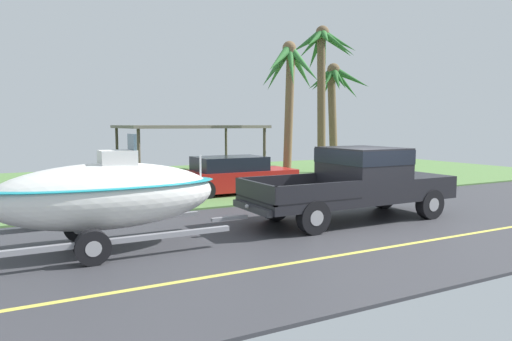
# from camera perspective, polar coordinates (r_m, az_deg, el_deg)

# --- Properties ---
(ground) EXTENTS (36.00, 22.00, 0.11)m
(ground) POSITION_cam_1_polar(r_m,az_deg,el_deg) (19.06, -3.36, -2.00)
(ground) COLOR #38383D
(pickup_truck_towing) EXTENTS (6.03, 2.07, 1.93)m
(pickup_truck_towing) POSITION_cam_1_polar(r_m,az_deg,el_deg) (12.76, 12.85, -1.08)
(pickup_truck_towing) COLOR black
(pickup_truck_towing) RESTS_ON ground
(boat_on_trailer) EXTENTS (5.70, 2.17, 2.35)m
(boat_on_trailer) POSITION_cam_1_polar(r_m,az_deg,el_deg) (9.83, -17.96, -2.92)
(boat_on_trailer) COLOR gray
(boat_on_trailer) RESTS_ON ground
(parked_sedan_near) EXTENTS (4.39, 1.92, 1.38)m
(parked_sedan_near) POSITION_cam_1_polar(r_m,az_deg,el_deg) (16.92, -2.78, -0.65)
(parked_sedan_near) COLOR #B21E19
(parked_sedan_near) RESTS_ON ground
(carport_awning) EXTENTS (6.58, 5.02, 2.50)m
(carport_awning) POSITION_cam_1_polar(r_m,az_deg,el_deg) (23.22, -8.30, 5.25)
(carport_awning) COLOR #4C4238
(carport_awning) RESTS_ON ground
(palm_tree_near_right) EXTENTS (2.85, 2.88, 5.82)m
(palm_tree_near_right) POSITION_cam_1_polar(r_m,az_deg,el_deg) (18.80, 4.08, 11.26)
(palm_tree_near_right) COLOR brown
(palm_tree_near_right) RESTS_ON ground
(palm_tree_mid) EXTENTS (3.06, 3.20, 5.68)m
(palm_tree_mid) POSITION_cam_1_polar(r_m,az_deg,el_deg) (24.58, 9.62, 9.64)
(palm_tree_mid) COLOR brown
(palm_tree_mid) RESTS_ON ground
(palm_tree_far_right) EXTENTS (3.27, 3.40, 7.13)m
(palm_tree_far_right) POSITION_cam_1_polar(r_m,az_deg,el_deg) (22.50, 8.20, 13.14)
(palm_tree_far_right) COLOR brown
(palm_tree_far_right) RESTS_ON ground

